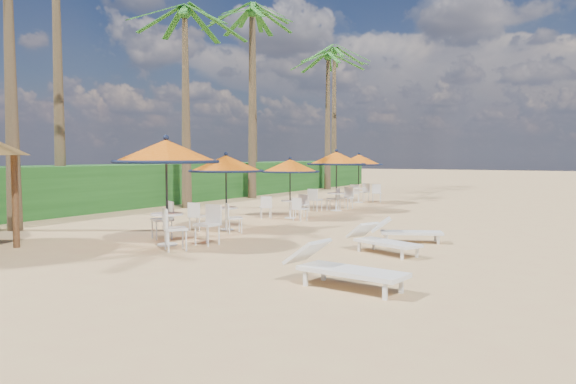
# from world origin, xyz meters

# --- Properties ---
(ground) EXTENTS (160.00, 160.00, 0.00)m
(ground) POSITION_xyz_m (0.00, 0.00, 0.00)
(ground) COLOR tan
(ground) RESTS_ON ground
(scrub_hedge) EXTENTS (3.00, 40.00, 1.80)m
(scrub_hedge) POSITION_xyz_m (-13.50, 11.00, 0.90)
(scrub_hedge) COLOR #194716
(scrub_hedge) RESTS_ON ground
(station_0) EXTENTS (2.57, 2.57, 2.69)m
(station_0) POSITION_xyz_m (-4.57, 0.49, 1.96)
(station_0) COLOR black
(station_0) RESTS_ON ground
(station_1) EXTENTS (2.20, 2.20, 2.29)m
(station_1) POSITION_xyz_m (-5.02, 3.41, 1.75)
(station_1) COLOR black
(station_1) RESTS_ON ground
(station_2) EXTENTS (2.06, 2.06, 2.15)m
(station_2) POSITION_xyz_m (-4.92, 7.09, 1.57)
(station_2) COLOR black
(station_2) RESTS_ON ground
(station_3) EXTENTS (2.35, 2.37, 2.45)m
(station_3) POSITION_xyz_m (-4.68, 10.35, 1.79)
(station_3) COLOR black
(station_3) RESTS_ON ground
(station_4) EXTENTS (2.24, 2.30, 2.34)m
(station_4) POSITION_xyz_m (-5.36, 14.51, 1.71)
(station_4) COLOR black
(station_4) RESTS_ON ground
(lounger_near) EXTENTS (2.18, 0.96, 0.76)m
(lounger_near) POSITION_xyz_m (0.90, -1.51, 0.35)
(lounger_near) COLOR silver
(lounger_near) RESTS_ON ground
(lounger_mid) EXTENTS (1.91, 1.26, 0.66)m
(lounger_mid) POSITION_xyz_m (0.33, 1.95, 0.31)
(lounger_mid) COLOR silver
(lounger_mid) RESTS_ON ground
(lounger_far) EXTENTS (1.85, 1.22, 0.64)m
(lounger_far) POSITION_xyz_m (0.28, 3.73, 0.30)
(lounger_far) COLOR silver
(lounger_far) RESTS_ON ground
(palm_3) EXTENTS (5.00, 5.00, 8.37)m
(palm_3) POSITION_xyz_m (-10.65, 8.41, 7.62)
(palm_3) COLOR brown
(palm_3) RESTS_ON ground
(palm_4) EXTENTS (5.00, 5.00, 9.74)m
(palm_4) POSITION_xyz_m (-11.26, 14.34, 8.91)
(palm_4) COLOR brown
(palm_4) RESTS_ON ground
(palm_5) EXTENTS (5.00, 5.00, 11.14)m
(palm_5) POSITION_xyz_m (-13.68, 18.21, 10.21)
(palm_5) COLOR brown
(palm_5) RESTS_ON ground
(palm_6) EXTENTS (5.00, 5.00, 8.89)m
(palm_6) POSITION_xyz_m (-11.26, 23.31, 8.11)
(palm_6) COLOR brown
(palm_6) RESTS_ON ground
(palm_7) EXTENTS (5.00, 5.00, 9.82)m
(palm_7) POSITION_xyz_m (-12.27, 26.45, 8.98)
(palm_7) COLOR brown
(palm_7) RESTS_ON ground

